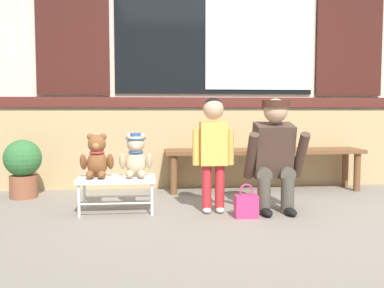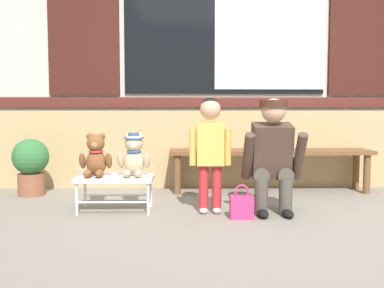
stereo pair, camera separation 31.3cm
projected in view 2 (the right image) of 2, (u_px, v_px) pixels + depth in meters
ground_plane at (245, 216)px, 3.54m from camera, size 60.00×60.00×0.00m
brick_low_wall at (227, 148)px, 4.92m from camera, size 6.75×0.25×0.85m
shop_facade at (224, 45)px, 5.34m from camera, size 6.89×0.26×3.26m
wooden_bench_long at (270, 156)px, 4.57m from camera, size 2.10×0.40×0.44m
small_display_bench at (115, 180)px, 3.69m from camera, size 0.64×0.36×0.30m
teddy_bear_plain at (96, 157)px, 3.67m from camera, size 0.28×0.26×0.36m
teddy_bear_with_hat at (134, 155)px, 3.68m from camera, size 0.28×0.27×0.36m
child_standing at (210, 142)px, 3.60m from camera, size 0.35×0.18×0.96m
adult_crouching at (273, 155)px, 3.62m from camera, size 0.50×0.49×0.95m
handbag_on_ground at (242, 207)px, 3.44m from camera, size 0.18×0.11×0.27m
potted_plant at (31, 163)px, 4.37m from camera, size 0.36×0.36×0.57m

